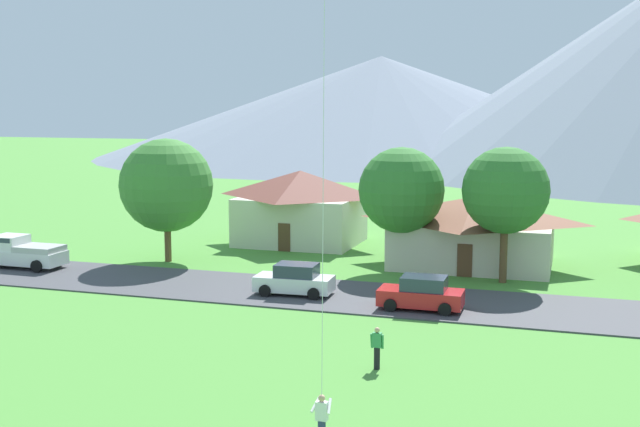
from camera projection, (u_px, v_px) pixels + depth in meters
road_strip at (405, 300)px, 41.78m from camera, size 160.00×7.11×0.08m
mountain_central_ridge at (381, 106)px, 159.46m from camera, size 112.94×112.94×19.89m
house_left_center at (300, 206)px, 58.89m from camera, size 9.15×7.55×5.44m
house_right_center at (473, 230)px, 51.07m from camera, size 10.63×8.43×4.42m
tree_left_of_center at (166, 185)px, 51.74m from camera, size 6.09×6.09×8.10m
tree_center at (505, 191)px, 45.47m from camera, size 5.00×5.00×7.89m
tree_right_of_center at (402, 190)px, 48.63m from camera, size 5.28×5.28×7.71m
parked_car_red_west_end at (422, 294)px, 39.72m from camera, size 4.22×2.11×1.68m
parked_car_white_mid_west at (295, 280)px, 42.86m from camera, size 4.28×2.24×1.68m
pickup_truck_white_west_side at (22, 252)px, 49.97m from camera, size 5.22×2.35×1.99m
watcher_person at (377, 347)px, 30.93m from camera, size 0.56×0.24×1.68m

